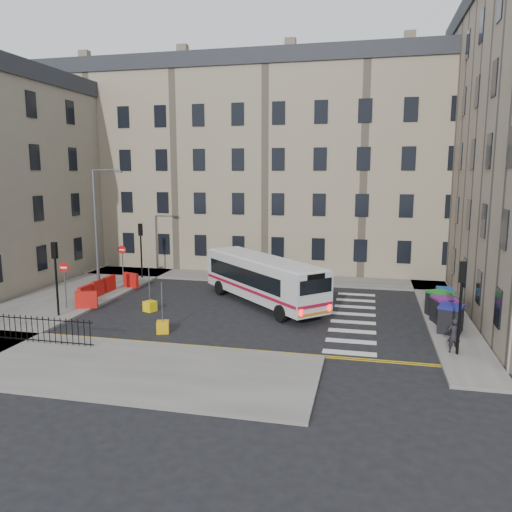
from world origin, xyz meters
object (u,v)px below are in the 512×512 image
at_px(wheelie_bin_e, 444,297).
at_px(wheelie_bin_a, 451,319).
at_px(wheelie_bin_b, 444,310).
at_px(pedestrian, 454,336).
at_px(streetlamp, 96,228).
at_px(bollard_chevron, 163,327).
at_px(wheelie_bin_c, 439,304).
at_px(wheelie_bin_d, 451,304).
at_px(bollard_yellow, 150,306).
at_px(bus, 263,278).

bearing_deg(wheelie_bin_e, wheelie_bin_a, -91.22).
height_order(wheelie_bin_b, pedestrian, pedestrian).
bearing_deg(wheelie_bin_e, pedestrian, -91.90).
height_order(streetlamp, wheelie_bin_b, streetlamp).
bearing_deg(bollard_chevron, wheelie_bin_c, 22.46).
height_order(wheelie_bin_b, wheelie_bin_d, wheelie_bin_b).
bearing_deg(bollard_yellow, pedestrian, -12.95).
bearing_deg(wheelie_bin_c, streetlamp, 151.76).
xyz_separation_m(streetlamp, bus, (11.44, -0.56, -2.70)).
relative_size(wheelie_bin_a, bollard_yellow, 2.55).
height_order(streetlamp, wheelie_bin_e, streetlamp).
xyz_separation_m(wheelie_bin_b, wheelie_bin_e, (0.47, 3.39, -0.12)).
distance_m(bus, wheelie_bin_e, 10.80).
xyz_separation_m(wheelie_bin_b, bollard_yellow, (-16.28, -0.91, -0.54)).
height_order(wheelie_bin_e, bollard_yellow, wheelie_bin_e).
bearing_deg(wheelie_bin_d, wheelie_bin_b, -105.74).
bearing_deg(bus, wheelie_bin_a, -64.28).
bearing_deg(wheelie_bin_d, wheelie_bin_a, -95.10).
distance_m(streetlamp, wheelie_bin_d, 22.60).
bearing_deg(wheelie_bin_a, wheelie_bin_c, 112.18).
xyz_separation_m(streetlamp, wheelie_bin_a, (21.76, -4.34, -3.49)).
xyz_separation_m(streetlamp, bollard_chevron, (7.70, -7.17, -4.04)).
relative_size(wheelie_bin_a, wheelie_bin_d, 1.33).
xyz_separation_m(wheelie_bin_b, pedestrian, (-0.20, -4.60, 0.08)).
height_order(streetlamp, bollard_yellow, streetlamp).
xyz_separation_m(wheelie_bin_b, bollard_chevron, (-13.95, -4.46, -0.54)).
xyz_separation_m(wheelie_bin_c, wheelie_bin_d, (0.71, 0.54, -0.11)).
xyz_separation_m(bus, wheelie_bin_e, (10.68, 1.24, -0.91)).
height_order(bollard_yellow, bollard_chevron, same).
distance_m(wheelie_bin_a, bollard_chevron, 14.35).
bearing_deg(bollard_yellow, bus, 26.73).
height_order(streetlamp, bus, streetlamp).
bearing_deg(bollard_chevron, wheelie_bin_e, 28.56).
relative_size(wheelie_bin_c, wheelie_bin_d, 1.37).
relative_size(bus, pedestrian, 5.93).
relative_size(wheelie_bin_a, bollard_chevron, 2.55).
relative_size(bus, wheelie_bin_a, 5.94).
height_order(wheelie_bin_a, pedestrian, pedestrian).
distance_m(wheelie_bin_e, pedestrian, 8.02).
distance_m(wheelie_bin_a, pedestrian, 2.99).
height_order(wheelie_bin_e, bollard_chevron, wheelie_bin_e).
relative_size(wheelie_bin_b, wheelie_bin_e, 1.31).
distance_m(wheelie_bin_a, wheelie_bin_c, 2.91).
bearing_deg(bus, pedestrian, -78.17).
xyz_separation_m(wheelie_bin_a, wheelie_bin_d, (0.53, 3.44, -0.12)).
bearing_deg(bollard_yellow, wheelie_bin_a, -2.53).
height_order(wheelie_bin_a, wheelie_bin_d, wheelie_bin_a).
bearing_deg(wheelie_bin_c, wheelie_bin_d, 12.76).
bearing_deg(streetlamp, wheelie_bin_e, 1.76).
distance_m(streetlamp, wheelie_bin_a, 22.46).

